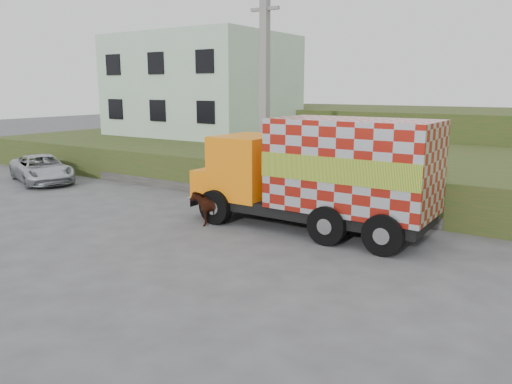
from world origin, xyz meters
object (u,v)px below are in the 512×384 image
Objects in this scene: suv at (42,169)px; pedestrian at (345,142)px; cow at (212,206)px; cargo_truck at (320,174)px; utility_pole at (265,95)px.

suv is 2.65× the size of pedestrian.
cow is 11.29m from suv.
pedestrian is at bearing 84.66° from cow.
suv is at bearing 179.82° from cargo_truck.
suv is (-11.22, 1.28, 0.08)m from cow.
cargo_truck is (3.76, -2.70, -2.28)m from utility_pole.
utility_pole is at bearing 115.69° from cow.
pedestrian is (2.79, 1.28, -1.71)m from utility_pole.
cargo_truck reaches higher than cow.
cargo_truck is 4.13m from pedestrian.
pedestrian is (13.53, 3.89, 1.73)m from suv.
utility_pole is 3.51m from pedestrian.
pedestrian is (-0.98, 3.97, 0.57)m from cargo_truck.
suv is at bearing 3.68° from pedestrian.
suv is at bearing -166.32° from utility_pole.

